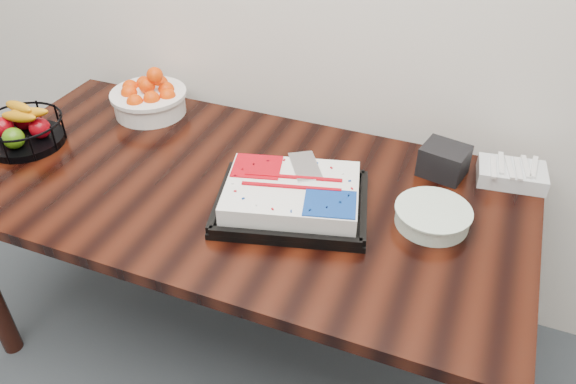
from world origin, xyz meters
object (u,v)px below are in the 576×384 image
at_px(fruit_basket, 23,129).
at_px(plate_stack, 432,216).
at_px(tangerine_bowl, 148,94).
at_px(napkin_box, 444,161).
at_px(table, 237,206).
at_px(cake_tray, 292,197).

bearing_deg(fruit_basket, plate_stack, 3.69).
distance_m(tangerine_bowl, fruit_basket, 0.45).
distance_m(tangerine_bowl, napkin_box, 1.09).
bearing_deg(fruit_basket, tangerine_bowl, 51.72).
bearing_deg(plate_stack, table, -176.67).
relative_size(tangerine_bowl, fruit_basket, 1.02).
bearing_deg(tangerine_bowl, fruit_basket, -128.28).
height_order(table, plate_stack, plate_stack).
bearing_deg(fruit_basket, table, 3.96).
bearing_deg(cake_tray, tangerine_bowl, 154.16).
distance_m(cake_tray, plate_stack, 0.40).
xyz_separation_m(table, napkin_box, (0.59, 0.30, 0.14)).
relative_size(cake_tray, tangerine_bowl, 1.82).
height_order(table, cake_tray, cake_tray).
distance_m(table, plate_stack, 0.61).
relative_size(fruit_basket, napkin_box, 1.99).
distance_m(fruit_basket, napkin_box, 1.41).
height_order(cake_tray, napkin_box, napkin_box).
bearing_deg(table, cake_tray, -12.50).
bearing_deg(table, tangerine_bowl, 149.35).
relative_size(table, tangerine_bowl, 6.42).
bearing_deg(napkin_box, fruit_basket, -165.54).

